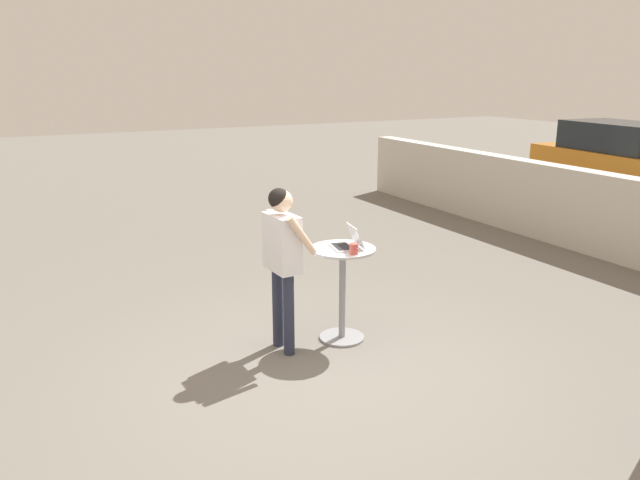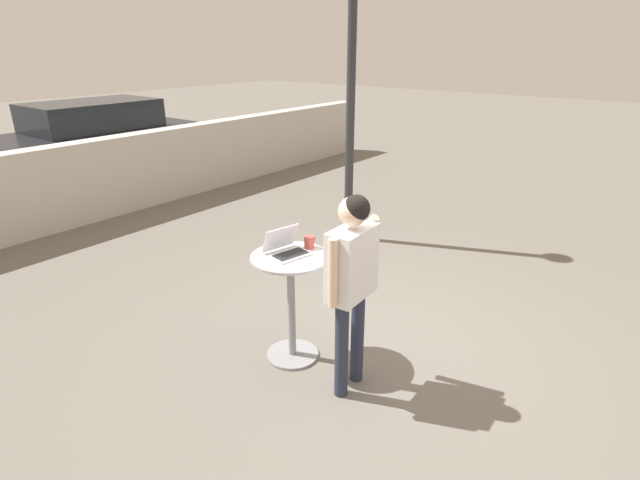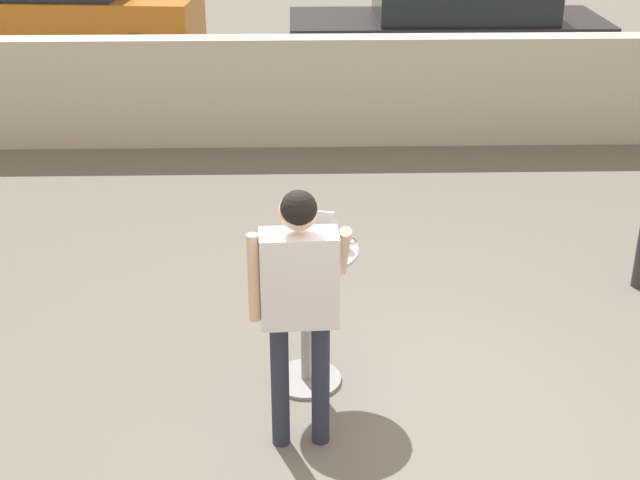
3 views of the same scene
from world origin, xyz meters
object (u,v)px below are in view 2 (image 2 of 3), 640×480
(laptop, at_px, (287,248))
(standing_person, at_px, (352,270))
(street_lamp, at_px, (352,55))
(coffee_mug, at_px, (309,242))
(parked_car_near_street, at_px, (89,143))
(cafe_table, at_px, (291,295))

(laptop, height_order, standing_person, standing_person)
(standing_person, xyz_separation_m, street_lamp, (2.82, 1.99, 1.47))
(laptop, bearing_deg, coffee_mug, -14.86)
(parked_car_near_street, distance_m, street_lamp, 6.10)
(coffee_mug, height_order, parked_car_near_street, parked_car_near_street)
(coffee_mug, relative_size, standing_person, 0.08)
(cafe_table, height_order, parked_car_near_street, parked_car_near_street)
(coffee_mug, bearing_deg, laptop, 165.14)
(coffee_mug, bearing_deg, cafe_table, 177.24)
(laptop, bearing_deg, standing_person, -94.29)
(cafe_table, height_order, laptop, laptop)
(coffee_mug, xyz_separation_m, parked_car_near_street, (1.81, 7.14, -0.23))
(standing_person, height_order, parked_car_near_street, standing_person)
(parked_car_near_street, bearing_deg, street_lamp, -82.97)
(coffee_mug, bearing_deg, street_lamp, 27.82)
(laptop, xyz_separation_m, standing_person, (-0.05, -0.71, 0.02))
(laptop, distance_m, coffee_mug, 0.24)
(cafe_table, xyz_separation_m, parked_car_near_street, (2.06, 7.13, 0.19))
(laptop, xyz_separation_m, street_lamp, (2.76, 1.27, 1.49))
(cafe_table, height_order, coffee_mug, coffee_mug)
(laptop, bearing_deg, street_lamp, 24.74)
(laptop, relative_size, standing_person, 0.23)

